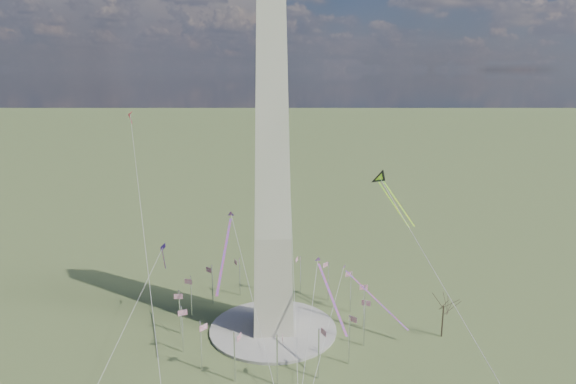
{
  "coord_description": "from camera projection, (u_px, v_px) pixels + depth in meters",
  "views": [
    {
      "loc": [
        -4.5,
        -132.92,
        72.22
      ],
      "look_at": [
        4.24,
        0.0,
        40.46
      ],
      "focal_mm": 32.0,
      "sensor_mm": 36.0,
      "label": 1
    }
  ],
  "objects": [
    {
      "name": "kite_streamer_mid",
      "position": [
        226.0,
        241.0,
        127.66
      ],
      "size": [
        4.07,
        21.17,
        14.56
      ],
      "rotation": [
        0.0,
        0.0,
        3.01
      ],
      "color": "#FD4128",
      "rests_on": "ground"
    },
    {
      "name": "kite_small_white",
      "position": [
        287.0,
        118.0,
        174.14
      ],
      "size": [
        1.28,
        1.87,
        3.97
      ],
      "rotation": [
        0.0,
        0.0,
        2.49
      ],
      "color": "white",
      "rests_on": "ground"
    },
    {
      "name": "flagpole_ring",
      "position": [
        273.0,
        307.0,
        144.37
      ],
      "size": [
        54.4,
        54.4,
        13.0
      ],
      "color": "white",
      "rests_on": "ground"
    },
    {
      "name": "kite_delta_black",
      "position": [
        382.0,
        181.0,
        150.07
      ],
      "size": [
        10.48,
        16.76,
        13.83
      ],
      "rotation": [
        0.0,
        0.0,
        3.56
      ],
      "color": "black",
      "rests_on": "ground"
    },
    {
      "name": "kite_diamond_purple",
      "position": [
        163.0,
        250.0,
        149.37
      ],
      "size": [
        1.92,
        2.71,
        8.19
      ],
      "rotation": [
        0.0,
        0.0,
        3.04
      ],
      "color": "navy",
      "rests_on": "ground"
    },
    {
      "name": "ground",
      "position": [
        273.0,
        330.0,
        146.06
      ],
      "size": [
        2000.0,
        2000.0,
        0.0
      ],
      "primitive_type": "plane",
      "color": "#465C2E",
      "rests_on": "ground"
    },
    {
      "name": "kite_small_red",
      "position": [
        130.0,
        115.0,
        157.28
      ],
      "size": [
        1.23,
        1.82,
        3.89
      ],
      "rotation": [
        0.0,
        0.0,
        2.52
      ],
      "color": "#F61C3C",
      "rests_on": "ground"
    },
    {
      "name": "plaza",
      "position": [
        273.0,
        329.0,
        145.96
      ],
      "size": [
        36.0,
        36.0,
        0.8
      ],
      "primitive_type": "cylinder",
      "color": "#A49D95",
      "rests_on": "ground"
    },
    {
      "name": "kite_streamer_right",
      "position": [
        366.0,
        289.0,
        144.47
      ],
      "size": [
        16.83,
        14.57,
        14.44
      ],
      "rotation": [
        0.0,
        0.0,
        4.01
      ],
      "color": "#FD4128",
      "rests_on": "ground"
    },
    {
      "name": "washington_monument",
      "position": [
        272.0,
        165.0,
        134.94
      ],
      "size": [
        15.56,
        15.56,
        100.0
      ],
      "color": "beige",
      "rests_on": "plaza"
    },
    {
      "name": "tree_near",
      "position": [
        444.0,
        304.0,
        140.41
      ],
      "size": [
        7.9,
        7.9,
        13.82
      ],
      "color": "#4C3C2E",
      "rests_on": "ground"
    },
    {
      "name": "kite_streamer_left",
      "position": [
        328.0,
        286.0,
        128.48
      ],
      "size": [
        5.98,
        18.82,
        13.16
      ],
      "rotation": [
        0.0,
        0.0,
        3.4
      ],
      "color": "#FD4128",
      "rests_on": "ground"
    }
  ]
}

